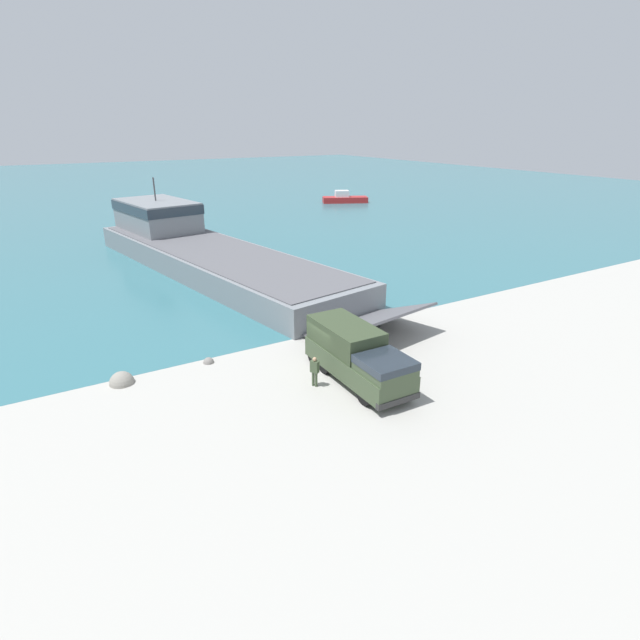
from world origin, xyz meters
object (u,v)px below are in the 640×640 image
Objects in this scene: moored_boat_a at (344,199)px; landing_craft at (198,246)px; military_truck at (357,355)px; soldier_on_ramp at (315,370)px; mooring_bollard at (379,322)px.

landing_craft is at bearing -26.70° from moored_boat_a.
military_truck reaches higher than moored_boat_a.
soldier_on_ramp is 9.26m from mooring_bollard.
military_truck reaches higher than soldier_on_ramp.
mooring_bollard is (5.31, -21.96, -1.45)m from landing_craft.
soldier_on_ramp reaches higher than mooring_bollard.
military_truck is 10.14× the size of mooring_bollard.
soldier_on_ramp is 66.74m from moored_boat_a.
military_truck is 65.95m from moored_boat_a.
mooring_bollard is at bearing -86.15° from landing_craft.
moored_boat_a is at bearing 28.70° from landing_craft.
landing_craft reaches higher than moored_boat_a.
soldier_on_ramp is at bearing -105.11° from landing_craft.
moored_boat_a is (35.37, 28.07, -1.14)m from landing_craft.
moored_boat_a is at bearing 148.03° from military_truck.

